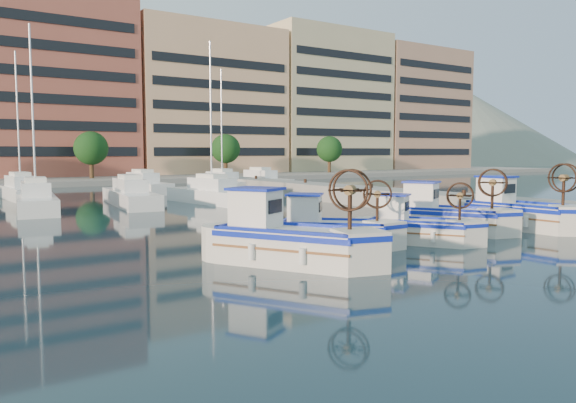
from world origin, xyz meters
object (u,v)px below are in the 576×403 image
object	(u,v)px
fishing_boat_b	(330,229)
fishing_boat_e	(517,210)
fishing_boat_c	(415,226)
fishing_boat_a	(287,238)
fishing_boat_d	(445,215)

from	to	relation	value
fishing_boat_b	fishing_boat_e	size ratio (longest dim) A/B	0.79
fishing_boat_c	fishing_boat_e	world-z (taller)	fishing_boat_e
fishing_boat_a	fishing_boat_c	bearing A→B (deg)	-23.70
fishing_boat_b	fishing_boat_e	world-z (taller)	fishing_boat_e
fishing_boat_d	fishing_boat_c	bearing A→B (deg)	174.07
fishing_boat_a	fishing_boat_b	bearing A→B (deg)	-0.08
fishing_boat_b	fishing_boat_c	xyz separation A→B (m)	(3.54, -1.10, -0.04)
fishing_boat_b	fishing_boat_c	world-z (taller)	fishing_boat_b
fishing_boat_b	fishing_boat_d	world-z (taller)	fishing_boat_d
fishing_boat_b	fishing_boat_e	bearing A→B (deg)	-49.62
fishing_boat_c	fishing_boat_e	xyz separation A→B (m)	(7.36, 0.35, 0.19)
fishing_boat_b	fishing_boat_d	distance (m)	6.86
fishing_boat_a	fishing_boat_b	xyz separation A→B (m)	(3.20, 1.83, -0.15)
fishing_boat_d	fishing_boat_e	size ratio (longest dim) A/B	0.95
fishing_boat_c	fishing_boat_d	distance (m)	3.57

